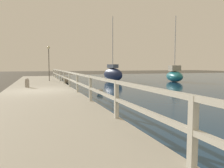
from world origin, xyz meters
TOP-DOWN VIEW (x-y plane):
  - ground_plane at (0.00, 0.00)m, footprint 120.00×120.00m
  - dock_walkway at (0.00, 0.00)m, footprint 3.83×36.00m
  - railing at (1.82, 0.00)m, footprint 0.10×32.50m
  - boulder_mid_strip at (2.43, 7.78)m, footprint 0.67×0.61m
  - boulder_near_dock at (3.43, 0.00)m, footprint 0.40×0.36m
  - boulder_far_strip at (2.74, 11.08)m, footprint 0.79×0.71m
  - mooring_bollard at (-0.75, 2.17)m, footprint 0.26×0.26m
  - dock_lamp at (0.88, 7.73)m, footprint 0.25×0.25m
  - sailboat_navy at (7.71, 10.05)m, footprint 1.62×3.88m
  - sailboat_teal at (13.85, 7.44)m, footprint 2.19×3.72m

SIDE VIEW (x-z plane):
  - ground_plane at x=0.00m, z-range 0.00..0.00m
  - boulder_near_dock at x=3.43m, z-range 0.00..0.30m
  - dock_walkway at x=0.00m, z-range 0.00..0.36m
  - boulder_mid_strip at x=2.43m, z-range 0.00..0.51m
  - boulder_far_strip at x=2.74m, z-range 0.00..0.59m
  - mooring_bollard at x=-0.75m, z-range 0.35..0.93m
  - sailboat_teal at x=13.85m, z-range -2.78..4.20m
  - sailboat_navy at x=7.71m, z-range -2.68..4.34m
  - railing at x=1.82m, z-range 0.54..1.51m
  - dock_lamp at x=0.88m, z-range 1.07..4.18m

